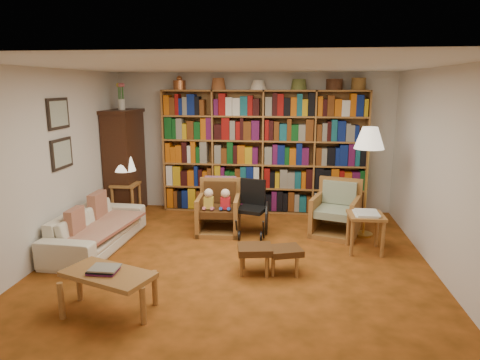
# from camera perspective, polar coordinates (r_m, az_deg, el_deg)

# --- Properties ---
(floor) EXTENTS (5.00, 5.00, 0.00)m
(floor) POSITION_cam_1_polar(r_m,az_deg,el_deg) (5.76, -0.47, -10.77)
(floor) COLOR #A14D18
(floor) RESTS_ON ground
(ceiling) EXTENTS (5.00, 5.00, 0.00)m
(ceiling) POSITION_cam_1_polar(r_m,az_deg,el_deg) (5.29, -0.52, 14.94)
(ceiling) COLOR silver
(ceiling) RESTS_ON wall_back
(wall_back) EXTENTS (5.00, 0.00, 5.00)m
(wall_back) POSITION_cam_1_polar(r_m,az_deg,el_deg) (7.84, 1.73, 5.00)
(wall_back) COLOR silver
(wall_back) RESTS_ON floor
(wall_front) EXTENTS (5.00, 0.00, 5.00)m
(wall_front) POSITION_cam_1_polar(r_m,az_deg,el_deg) (3.00, -6.34, -7.56)
(wall_front) COLOR silver
(wall_front) RESTS_ON floor
(wall_left) EXTENTS (0.00, 5.00, 5.00)m
(wall_left) POSITION_cam_1_polar(r_m,az_deg,el_deg) (6.20, -24.09, 1.90)
(wall_left) COLOR silver
(wall_left) RESTS_ON floor
(wall_right) EXTENTS (0.00, 5.00, 5.00)m
(wall_right) POSITION_cam_1_polar(r_m,az_deg,el_deg) (5.66, 25.51, 0.84)
(wall_right) COLOR silver
(wall_right) RESTS_ON floor
(bookshelf) EXTENTS (3.60, 0.30, 2.42)m
(bookshelf) POSITION_cam_1_polar(r_m,az_deg,el_deg) (7.67, 3.11, 4.22)
(bookshelf) COLOR #A46533
(bookshelf) RESTS_ON floor
(curio_cabinet) EXTENTS (0.50, 0.95, 2.40)m
(curio_cabinet) POSITION_cam_1_polar(r_m,az_deg,el_deg) (7.92, -15.11, 2.47)
(curio_cabinet) COLOR #3A1E0F
(curio_cabinet) RESTS_ON floor
(framed_pictures) EXTENTS (0.03, 0.52, 0.97)m
(framed_pictures) POSITION_cam_1_polar(r_m,az_deg,el_deg) (6.40, -22.87, 5.70)
(framed_pictures) COLOR black
(framed_pictures) RESTS_ON wall_left
(sofa) EXTENTS (1.92, 0.81, 0.55)m
(sofa) POSITION_cam_1_polar(r_m,az_deg,el_deg) (6.48, -18.56, -6.13)
(sofa) COLOR beige
(sofa) RESTS_ON floor
(sofa_throw) EXTENTS (0.91, 1.48, 0.04)m
(sofa_throw) POSITION_cam_1_polar(r_m,az_deg,el_deg) (6.45, -18.16, -5.96)
(sofa_throw) COLOR beige
(sofa_throw) RESTS_ON sofa
(cushion_left) EXTENTS (0.13, 0.41, 0.41)m
(cushion_left) POSITION_cam_1_polar(r_m,az_deg,el_deg) (6.79, -18.42, -3.75)
(cushion_left) COLOR maroon
(cushion_left) RESTS_ON sofa
(cushion_right) EXTENTS (0.12, 0.36, 0.36)m
(cushion_right) POSITION_cam_1_polar(r_m,az_deg,el_deg) (6.19, -21.12, -5.52)
(cushion_right) COLOR maroon
(cushion_right) RESTS_ON sofa
(side_table_lamp) EXTENTS (0.44, 0.44, 0.61)m
(side_table_lamp) POSITION_cam_1_polar(r_m,az_deg,el_deg) (7.71, -14.97, -1.55)
(side_table_lamp) COLOR #A46533
(side_table_lamp) RESTS_ON floor
(table_lamp) EXTENTS (0.39, 0.39, 0.52)m
(table_lamp) POSITION_cam_1_polar(r_m,az_deg,el_deg) (7.61, -15.18, 2.17)
(table_lamp) COLOR #BA8D3B
(table_lamp) RESTS_ON side_table_lamp
(armchair_leather) EXTENTS (0.69, 0.73, 0.84)m
(armchair_leather) POSITION_cam_1_polar(r_m,az_deg,el_deg) (6.80, -2.77, -3.99)
(armchair_leather) COLOR #A46533
(armchair_leather) RESTS_ON floor
(armchair_sage) EXTENTS (0.89, 0.90, 0.85)m
(armchair_sage) POSITION_cam_1_polar(r_m,az_deg,el_deg) (6.86, 12.51, -4.33)
(armchair_sage) COLOR #A46533
(armchair_sage) RESTS_ON floor
(wheelchair) EXTENTS (0.51, 0.68, 0.85)m
(wheelchair) POSITION_cam_1_polar(r_m,az_deg,el_deg) (6.67, 1.64, -3.96)
(wheelchair) COLOR black
(wheelchair) RESTS_ON floor
(floor_lamp) EXTENTS (0.44, 0.44, 1.68)m
(floor_lamp) POSITION_cam_1_polar(r_m,az_deg,el_deg) (6.64, 16.86, 4.80)
(floor_lamp) COLOR #BA8D3B
(floor_lamp) RESTS_ON floor
(side_table_papers) EXTENTS (0.49, 0.49, 0.57)m
(side_table_papers) POSITION_cam_1_polar(r_m,az_deg,el_deg) (6.19, 16.41, -5.19)
(side_table_papers) COLOR #A46533
(side_table_papers) RESTS_ON floor
(footstool_a) EXTENTS (0.46, 0.41, 0.35)m
(footstool_a) POSITION_cam_1_polar(r_m,az_deg,el_deg) (5.32, 1.99, -9.46)
(footstool_a) COLOR #482A13
(footstool_a) RESTS_ON floor
(footstool_b) EXTENTS (0.47, 0.43, 0.33)m
(footstool_b) POSITION_cam_1_polar(r_m,az_deg,el_deg) (5.35, 6.05, -9.59)
(footstool_b) COLOR #482A13
(footstool_b) RESTS_ON floor
(coffee_table) EXTENTS (1.03, 0.76, 0.49)m
(coffee_table) POSITION_cam_1_polar(r_m,az_deg,el_deg) (4.63, -17.16, -12.32)
(coffee_table) COLOR #A46533
(coffee_table) RESTS_ON floor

